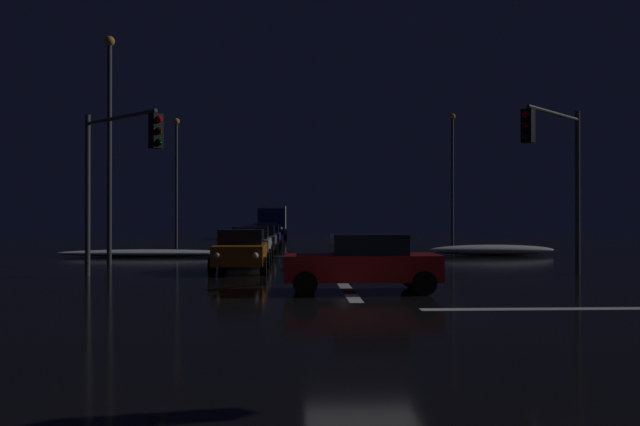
{
  "coord_description": "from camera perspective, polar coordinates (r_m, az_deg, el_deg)",
  "views": [
    {
      "loc": [
        -1.53,
        -14.34,
        2.05
      ],
      "look_at": [
        -0.44,
        11.82,
        2.2
      ],
      "focal_mm": 36.83,
      "sensor_mm": 36.0,
      "label": 1
    }
  ],
  "objects": [
    {
      "name": "snow_bank_right_curb",
      "position": [
        35.95,
        14.71,
        -3.13
      ],
      "size": [
        6.68,
        1.5,
        0.56
      ],
      "color": "white",
      "rests_on": "ground"
    },
    {
      "name": "centre_line_ns",
      "position": [
        34.25,
        0.19,
        -3.75
      ],
      "size": [
        22.0,
        0.15,
        0.01
      ],
      "color": "yellow",
      "rests_on": "ground"
    },
    {
      "name": "sedan_silver",
      "position": [
        30.73,
        -6.04,
        -2.65
      ],
      "size": [
        2.02,
        4.33,
        1.57
      ],
      "color": "#B7B7BC",
      "rests_on": "ground"
    },
    {
      "name": "streetlamp_right_far",
      "position": [
        45.58,
        11.42,
        3.69
      ],
      "size": [
        0.44,
        0.44,
        9.09
      ],
      "color": "#424247",
      "rests_on": "ground"
    },
    {
      "name": "sedan_orange",
      "position": [
        24.79,
        -6.86,
        -3.21
      ],
      "size": [
        2.02,
        4.33,
        1.57
      ],
      "color": "#C66014",
      "rests_on": "ground"
    },
    {
      "name": "sedan_gray",
      "position": [
        36.19,
        -5.28,
        -2.3
      ],
      "size": [
        2.02,
        4.33,
        1.57
      ],
      "color": "slate",
      "rests_on": "ground"
    },
    {
      "name": "streetlamp_left_far",
      "position": [
        44.94,
        -12.38,
        3.46
      ],
      "size": [
        0.44,
        0.44,
        8.65
      ],
      "color": "#424247",
      "rests_on": "ground"
    },
    {
      "name": "box_truck",
      "position": [
        61.58,
        -4.12,
        -0.64
      ],
      "size": [
        2.68,
        8.28,
        3.08
      ],
      "color": "navy",
      "rests_on": "ground"
    },
    {
      "name": "sedan_black",
      "position": [
        54.66,
        -4.73,
        -1.63
      ],
      "size": [
        2.02,
        4.33,
        1.57
      ],
      "color": "black",
      "rests_on": "ground"
    },
    {
      "name": "traffic_signal_nw",
      "position": [
        22.45,
        -17.28,
        4.33
      ],
      "size": [
        3.27,
        3.27,
        5.57
      ],
      "color": "#4C4C51",
      "rests_on": "ground"
    },
    {
      "name": "snow_bank_left_curb",
      "position": [
        34.88,
        -14.8,
        -3.38
      ],
      "size": [
        9.19,
        1.5,
        0.36
      ],
      "color": "white",
      "rests_on": "ground"
    },
    {
      "name": "sedan_white",
      "position": [
        48.76,
        -4.73,
        -1.79
      ],
      "size": [
        2.02,
        4.33,
        1.57
      ],
      "color": "silver",
      "rests_on": "ground"
    },
    {
      "name": "stop_line_north",
      "position": [
        22.7,
        1.5,
        -5.5
      ],
      "size": [
        0.35,
        14.07,
        0.01
      ],
      "color": "white",
      "rests_on": "ground"
    },
    {
      "name": "sedan_red_crossing",
      "position": [
        18.0,
        3.74,
        -4.3
      ],
      "size": [
        4.33,
        2.02,
        1.57
      ],
      "color": "maroon",
      "rests_on": "ground"
    },
    {
      "name": "ground",
      "position": [
        14.57,
        3.71,
        -8.61
      ],
      "size": [
        120.0,
        120.0,
        0.1
      ],
      "primitive_type": "cube",
      "color": "black"
    },
    {
      "name": "sedan_blue",
      "position": [
        42.2,
        -4.72,
        -2.02
      ],
      "size": [
        2.02,
        4.33,
        1.57
      ],
      "color": "navy",
      "rests_on": "ground"
    },
    {
      "name": "streetlamp_left_near",
      "position": [
        29.43,
        -17.83,
        6.56
      ],
      "size": [
        0.44,
        0.44,
        9.74
      ],
      "color": "#424247",
      "rests_on": "ground"
    },
    {
      "name": "traffic_signal_ne",
      "position": [
        23.54,
        19.91,
        4.49
      ],
      "size": [
        3.13,
        3.13,
        5.81
      ],
      "color": "#4C4C51",
      "rests_on": "ground"
    }
  ]
}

